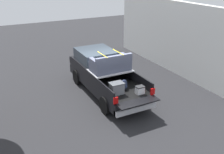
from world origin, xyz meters
TOP-DOWN VIEW (x-y plane):
  - ground_plane at (0.00, 0.00)m, footprint 40.00×40.00m
  - pickup_truck at (0.38, 0.00)m, footprint 6.05×2.06m
  - building_facade at (1.55, -4.98)m, footprint 10.26×0.36m

SIDE VIEW (x-z plane):
  - ground_plane at x=0.00m, z-range 0.00..0.00m
  - pickup_truck at x=0.38m, z-range -0.14..2.09m
  - building_facade at x=1.55m, z-range 0.00..4.15m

